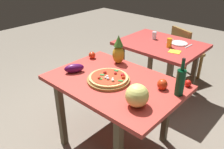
# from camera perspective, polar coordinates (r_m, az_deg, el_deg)

# --- Properties ---
(ground_plane) EXTENTS (10.00, 10.00, 0.00)m
(ground_plane) POSITION_cam_1_polar(r_m,az_deg,el_deg) (2.67, 0.57, -16.14)
(ground_plane) COLOR gray
(display_table) EXTENTS (1.27, 0.87, 0.77)m
(display_table) POSITION_cam_1_polar(r_m,az_deg,el_deg) (2.25, 0.65, -3.62)
(display_table) COLOR brown
(display_table) RESTS_ON ground_plane
(background_table) EXTENTS (1.09, 0.85, 0.77)m
(background_table) POSITION_cam_1_polar(r_m,az_deg,el_deg) (3.25, 11.77, 5.82)
(background_table) COLOR brown
(background_table) RESTS_ON ground_plane
(dining_chair) EXTENTS (0.52, 0.52, 0.85)m
(dining_chair) POSITION_cam_1_polar(r_m,az_deg,el_deg) (3.84, 17.31, 5.62)
(dining_chair) COLOR olive
(dining_chair) RESTS_ON ground_plane
(pizza_board) EXTENTS (0.41, 0.41, 0.02)m
(pizza_board) POSITION_cam_1_polar(r_m,az_deg,el_deg) (2.19, -0.88, -1.32)
(pizza_board) COLOR olive
(pizza_board) RESTS_ON display_table
(pizza) EXTENTS (0.37, 0.37, 0.05)m
(pizza) POSITION_cam_1_polar(r_m,az_deg,el_deg) (2.18, -0.81, -0.72)
(pizza) COLOR tan
(pizza) RESTS_ON pizza_board
(wine_bottle) EXTENTS (0.08, 0.08, 0.34)m
(wine_bottle) POSITION_cam_1_polar(r_m,az_deg,el_deg) (2.01, 16.52, -1.72)
(wine_bottle) COLOR #08361B
(wine_bottle) RESTS_ON display_table
(pineapple_left) EXTENTS (0.13, 0.13, 0.32)m
(pineapple_left) POSITION_cam_1_polar(r_m,az_deg,el_deg) (2.51, 1.60, 5.89)
(pineapple_left) COLOR #B58E22
(pineapple_left) RESTS_ON display_table
(melon) EXTENTS (0.19, 0.19, 0.19)m
(melon) POSITION_cam_1_polar(r_m,az_deg,el_deg) (1.82, 6.20, -5.19)
(melon) COLOR #E3E073
(melon) RESTS_ON display_table
(bell_pepper) EXTENTS (0.09, 0.09, 0.10)m
(bell_pepper) POSITION_cam_1_polar(r_m,az_deg,el_deg) (2.10, 12.31, -2.42)
(bell_pepper) COLOR red
(bell_pepper) RESTS_ON display_table
(eggplant) EXTENTS (0.18, 0.22, 0.09)m
(eggplant) POSITION_cam_1_polar(r_m,az_deg,el_deg) (2.37, -9.32, 1.54)
(eggplant) COLOR #4B0E48
(eggplant) RESTS_ON display_table
(tomato_near_board) EXTENTS (0.08, 0.08, 0.08)m
(tomato_near_board) POSITION_cam_1_polar(r_m,az_deg,el_deg) (2.00, 6.12, -3.74)
(tomato_near_board) COLOR red
(tomato_near_board) RESTS_ON display_table
(tomato_beside_pepper) EXTENTS (0.06, 0.06, 0.06)m
(tomato_beside_pepper) POSITION_cam_1_polar(r_m,az_deg,el_deg) (2.21, 18.24, -2.06)
(tomato_beside_pepper) COLOR red
(tomato_beside_pepper) RESTS_ON display_table
(tomato_by_bottle) EXTENTS (0.08, 0.08, 0.08)m
(tomato_by_bottle) POSITION_cam_1_polar(r_m,az_deg,el_deg) (2.67, -4.95, 4.78)
(tomato_by_bottle) COLOR red
(tomato_by_bottle) RESTS_ON display_table
(drinking_glass_juice) EXTENTS (0.07, 0.07, 0.12)m
(drinking_glass_juice) POSITION_cam_1_polar(r_m,az_deg,el_deg) (3.08, 13.97, 7.60)
(drinking_glass_juice) COLOR orange
(drinking_glass_juice) RESTS_ON background_table
(drinking_glass_water) EXTENTS (0.06, 0.06, 0.10)m
(drinking_glass_water) POSITION_cam_1_polar(r_m,az_deg,el_deg) (3.35, 10.39, 9.48)
(drinking_glass_water) COLOR silver
(drinking_glass_water) RESTS_ON background_table
(dinner_plate) EXTENTS (0.22, 0.22, 0.02)m
(dinner_plate) POSITION_cam_1_polar(r_m,az_deg,el_deg) (3.25, 16.21, 7.41)
(dinner_plate) COLOR white
(dinner_plate) RESTS_ON background_table
(fork_utensil) EXTENTS (0.02, 0.18, 0.01)m
(fork_utensil) POSITION_cam_1_polar(r_m,az_deg,el_deg) (3.31, 14.06, 7.98)
(fork_utensil) COLOR silver
(fork_utensil) RESTS_ON background_table
(knife_utensil) EXTENTS (0.02, 0.18, 0.01)m
(knife_utensil) POSITION_cam_1_polar(r_m,az_deg,el_deg) (3.20, 18.42, 6.68)
(knife_utensil) COLOR silver
(knife_utensil) RESTS_ON background_table
(napkin_folded) EXTENTS (0.17, 0.15, 0.01)m
(napkin_folded) POSITION_cam_1_polar(r_m,az_deg,el_deg) (2.96, 15.20, 5.46)
(napkin_folded) COLOR yellow
(napkin_folded) RESTS_ON background_table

